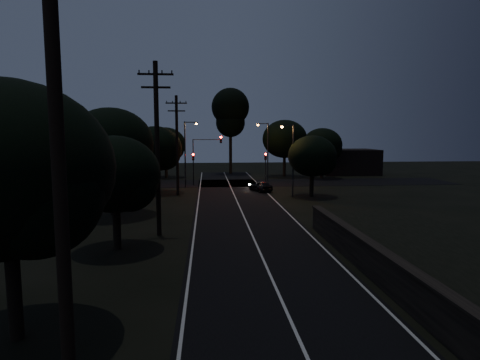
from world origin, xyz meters
TOP-DOWN VIEW (x-y plane):
  - ground at (0.00, 0.00)m, footprint 160.00×160.00m
  - road_surface at (0.00, 31.12)m, footprint 60.00×70.00m
  - utility_pole_near at (-6.00, -2.00)m, footprint 2.20×0.30m
  - utility_pole_mid at (-6.00, 15.00)m, footprint 2.20×0.30m
  - utility_pole_far at (-6.00, 32.00)m, footprint 2.20×0.30m
  - tree_left_a at (-8.77, 1.87)m, footprint 6.49×6.49m
  - tree_left_b at (-7.82, 11.90)m, footprint 5.07×5.07m
  - tree_left_c at (-10.26, 21.86)m, footprint 6.81×6.81m
  - tree_left_d at (-8.29, 33.88)m, footprint 5.81×5.81m
  - tree_far_nw at (-8.79, 49.88)m, footprint 5.91×5.91m
  - tree_far_w at (-13.75, 45.86)m, footprint 6.98×6.98m
  - tree_far_ne at (9.24, 49.86)m, footprint 6.84×6.84m
  - tree_far_e at (14.21, 46.88)m, footprint 5.81×5.81m
  - tree_right_a at (8.18, 29.90)m, footprint 5.01×5.01m
  - tall_pine at (1.00, 55.00)m, footprint 6.12×6.12m
  - building_left at (-20.00, 52.00)m, footprint 10.00×8.00m
  - building_right at (20.00, 53.00)m, footprint 9.00×7.00m
  - signal_left at (-4.60, 39.99)m, footprint 0.28×0.35m
  - signal_right at (4.60, 39.99)m, footprint 0.28×0.35m
  - signal_mast at (-2.91, 39.99)m, footprint 3.70×0.35m
  - streetlight_a at (-5.31, 38.00)m, footprint 1.66×0.26m
  - streetlight_b at (5.31, 44.00)m, footprint 1.66×0.26m
  - streetlight_c at (5.83, 30.00)m, footprint 1.46×0.26m
  - car at (3.20, 34.13)m, footprint 2.62×3.94m

SIDE VIEW (x-z plane):
  - ground at x=0.00m, z-range 0.00..0.00m
  - road_surface at x=0.00m, z-range 0.00..0.03m
  - car at x=3.20m, z-range 0.00..1.25m
  - building_right at x=20.00m, z-range 0.00..4.00m
  - building_left at x=-20.00m, z-range 0.00..4.40m
  - signal_left at x=-4.60m, z-range 0.79..4.89m
  - signal_right at x=4.60m, z-range 0.79..4.89m
  - tree_right_a at x=8.18m, z-range 0.94..7.31m
  - tree_left_b at x=-7.82m, z-range 0.96..7.40m
  - signal_mast at x=-2.91m, z-range 1.21..7.46m
  - streetlight_c at x=5.83m, z-range 0.60..8.10m
  - streetlight_a at x=-5.31m, z-range 0.64..8.64m
  - streetlight_b at x=5.31m, z-range 0.64..8.64m
  - tree_far_e at x=14.21m, z-range 1.09..8.46m
  - tree_left_d at x=-8.29m, z-range 1.09..8.46m
  - tree_far_nw at x=-8.79m, z-range 1.10..8.59m
  - tree_left_a at x=-8.77m, z-range 1.21..9.42m
  - utility_pole_far at x=-6.00m, z-range 0.23..10.73m
  - tree_left_c at x=-10.26m, z-range 1.26..9.86m
  - tree_far_ne at x=9.24m, z-range 1.27..9.92m
  - utility_pole_mid at x=-6.00m, z-range 0.24..11.24m
  - tree_far_w at x=-13.75m, z-range 1.33..10.23m
  - utility_pole_near at x=-6.00m, z-range 0.25..12.25m
  - tall_pine at x=1.00m, z-range 3.07..16.97m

